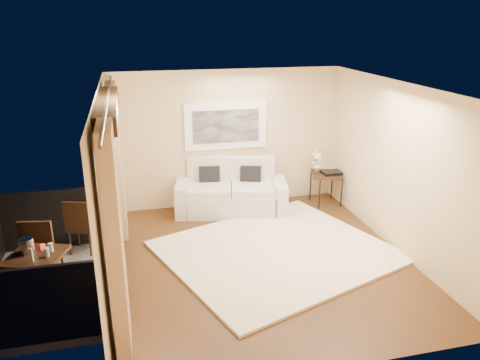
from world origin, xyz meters
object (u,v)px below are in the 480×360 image
object	(u,v)px
orchid	(317,161)
balcony_chair_far	(79,223)
ice_bucket	(27,245)
sofa	(231,193)
bistro_table	(36,261)
balcony_chair_near	(36,254)
side_table	(327,176)

from	to	relation	value
orchid	balcony_chair_far	size ratio (longest dim) A/B	0.48
ice_bucket	sofa	bearing A→B (deg)	37.77
orchid	ice_bucket	world-z (taller)	orchid
sofa	ice_bucket	bearing A→B (deg)	-130.23
sofa	orchid	bearing A→B (deg)	12.97
sofa	ice_bucket	distance (m)	4.13
orchid	bistro_table	xyz separation A→B (m)	(-4.92, -2.63, -0.18)
bistro_table	balcony_chair_near	bearing A→B (deg)	101.97
sofa	balcony_chair_far	xyz separation A→B (m)	(-2.73, -1.19, 0.18)
orchid	balcony_chair_near	world-z (taller)	orchid
bistro_table	balcony_chair_far	xyz separation A→B (m)	(0.40, 1.41, -0.15)
side_table	bistro_table	world-z (taller)	bistro_table
side_table	ice_bucket	xyz separation A→B (m)	(-5.19, -2.40, 0.28)
sofa	bistro_table	size ratio (longest dim) A/B	2.74
side_table	bistro_table	bearing A→B (deg)	-153.93
sofa	balcony_chair_near	bearing A→B (deg)	-133.07
balcony_chair_far	balcony_chair_near	xyz separation A→B (m)	(-0.48, -1.06, 0.07)
orchid	balcony_chair_far	bearing A→B (deg)	-164.94
orchid	balcony_chair_near	distance (m)	5.50
side_table	ice_bucket	world-z (taller)	ice_bucket
side_table	orchid	bearing A→B (deg)	138.55
sofa	balcony_chair_far	world-z (taller)	sofa
side_table	orchid	distance (m)	0.36
bistro_table	sofa	bearing A→B (deg)	39.67
balcony_chair_far	balcony_chair_near	bearing A→B (deg)	83.54
bistro_table	ice_bucket	size ratio (longest dim) A/B	4.13
ice_bucket	side_table	bearing A→B (deg)	24.79
sofa	side_table	size ratio (longest dim) A/B	3.06
ice_bucket	bistro_table	bearing A→B (deg)	-41.62
orchid	bistro_table	distance (m)	5.58
side_table	balcony_chair_far	bearing A→B (deg)	-167.10
balcony_chair_far	ice_bucket	world-z (taller)	ice_bucket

